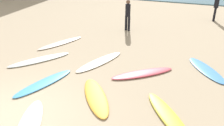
% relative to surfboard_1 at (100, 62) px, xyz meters
% --- Properties ---
extents(ground_plane, '(120.00, 120.00, 0.00)m').
position_rel_surfboard_1_xyz_m(ground_plane, '(-0.70, -4.10, -0.03)').
color(ground_plane, tan).
extents(surfboard_1, '(1.33, 2.56, 0.06)m').
position_rel_surfboard_1_xyz_m(surfboard_1, '(0.00, 0.00, 0.00)').
color(surfboard_1, silver).
rests_on(surfboard_1, ground_plane).
extents(surfboard_2, '(1.72, 2.14, 0.06)m').
position_rel_surfboard_1_xyz_m(surfboard_2, '(3.99, 0.86, -0.00)').
color(surfboard_2, '#4F99E3').
rests_on(surfboard_2, ground_plane).
extents(surfboard_4, '(1.80, 2.12, 0.08)m').
position_rel_surfboard_1_xyz_m(surfboard_4, '(3.16, -2.44, 0.01)').
color(surfboard_4, yellow).
rests_on(surfboard_4, ground_plane).
extents(surfboard_5, '(2.15, 2.00, 0.08)m').
position_rel_surfboard_1_xyz_m(surfboard_5, '(1.87, -0.33, 0.01)').
color(surfboard_5, '#D34554').
rests_on(surfboard_5, ground_plane).
extents(surfboard_6, '(1.86, 2.40, 0.07)m').
position_rel_surfboard_1_xyz_m(surfboard_6, '(-2.35, -0.76, 0.00)').
color(surfboard_6, white).
rests_on(surfboard_6, ground_plane).
extents(surfboard_7, '(1.82, 2.13, 0.07)m').
position_rel_surfboard_1_xyz_m(surfboard_7, '(0.95, -2.32, 0.00)').
color(surfboard_7, gold).
rests_on(surfboard_7, ground_plane).
extents(surfboard_8, '(1.37, 2.51, 0.07)m').
position_rel_surfboard_1_xyz_m(surfboard_8, '(-2.64, 1.20, 0.00)').
color(surfboard_8, silver).
rests_on(surfboard_8, ground_plane).
extents(surfboard_10, '(1.11, 2.37, 0.07)m').
position_rel_surfboard_1_xyz_m(surfboard_10, '(-1.03, -2.23, 0.00)').
color(surfboard_10, '#469FE0').
rests_on(surfboard_10, ground_plane).
extents(beachgoer_near, '(0.36, 0.36, 1.70)m').
position_rel_surfboard_1_xyz_m(beachgoer_near, '(-0.33, 4.41, 0.91)').
color(beachgoer_near, black).
rests_on(beachgoer_near, ground_plane).
extents(beachgoer_mid, '(0.29, 0.34, 1.78)m').
position_rel_surfboard_1_xyz_m(beachgoer_mid, '(4.15, 8.40, 0.97)').
color(beachgoer_mid, black).
rests_on(beachgoer_mid, ground_plane).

